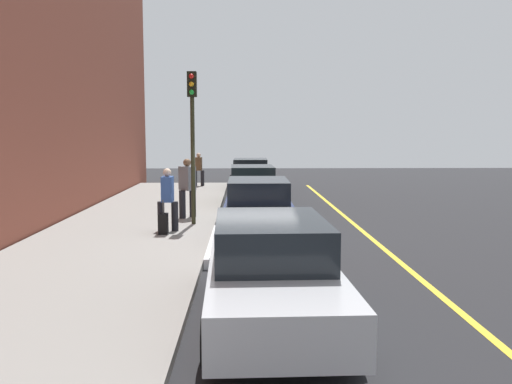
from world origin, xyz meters
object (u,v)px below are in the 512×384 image
(parked_car_silver, at_px, (271,271))
(parked_car_navy, at_px, (258,208))
(parked_car_black, at_px, (250,174))
(rolling_suitcase, at_px, (163,224))
(traffic_light_pole, at_px, (192,122))
(pedestrian_grey_coat, at_px, (187,186))
(pedestrian_blue_coat, at_px, (168,198))
(pedestrian_brown_coat, at_px, (199,168))
(parked_car_green, at_px, (252,186))

(parked_car_silver, bearing_deg, parked_car_navy, -179.91)
(parked_car_black, height_order, rolling_suitcase, parked_car_black)
(rolling_suitcase, bearing_deg, traffic_light_pole, 157.30)
(pedestrian_grey_coat, xyz_separation_m, pedestrian_blue_coat, (2.32, -0.29, -0.08))
(parked_car_black, bearing_deg, parked_car_navy, 0.33)
(parked_car_navy, bearing_deg, pedestrian_brown_coat, -168.10)
(pedestrian_grey_coat, relative_size, traffic_light_pole, 0.42)
(pedestrian_grey_coat, distance_m, pedestrian_blue_coat, 2.34)
(parked_car_black, height_order, parked_car_green, same)
(parked_car_silver, bearing_deg, pedestrian_blue_coat, -160.05)
(parked_car_black, bearing_deg, pedestrian_blue_coat, -11.22)
(parked_car_silver, relative_size, rolling_suitcase, 5.35)
(parked_car_silver, distance_m, pedestrian_grey_coat, 9.29)
(parked_car_silver, height_order, pedestrian_grey_coat, pedestrian_grey_coat)
(parked_car_black, xyz_separation_m, rolling_suitcase, (12.31, -2.42, -0.34))
(parked_car_navy, xyz_separation_m, traffic_light_pole, (-1.04, -1.84, 2.32))
(pedestrian_blue_coat, relative_size, rolling_suitcase, 1.89)
(traffic_light_pole, distance_m, rolling_suitcase, 3.14)
(pedestrian_brown_coat, height_order, traffic_light_pole, traffic_light_pole)
(parked_car_navy, bearing_deg, parked_car_black, -179.67)
(parked_car_silver, bearing_deg, traffic_light_pole, -166.66)
(pedestrian_grey_coat, bearing_deg, pedestrian_brown_coat, -177.26)
(pedestrian_grey_coat, bearing_deg, rolling_suitcase, -7.28)
(parked_car_silver, bearing_deg, rolling_suitcase, -158.31)
(parked_car_silver, distance_m, rolling_suitcase, 6.77)
(parked_car_green, bearing_deg, parked_car_black, -179.97)
(traffic_light_pole, bearing_deg, pedestrian_grey_coat, -166.33)
(parked_car_green, bearing_deg, pedestrian_brown_coat, -158.23)
(parked_car_navy, xyz_separation_m, pedestrian_grey_coat, (-2.24, -2.14, 0.37))
(pedestrian_grey_coat, distance_m, traffic_light_pole, 2.32)
(pedestrian_brown_coat, bearing_deg, parked_car_navy, 11.90)
(parked_car_black, distance_m, pedestrian_brown_coat, 2.65)
(parked_car_silver, height_order, pedestrian_brown_coat, pedestrian_brown_coat)
(pedestrian_brown_coat, bearing_deg, pedestrian_grey_coat, 2.74)
(parked_car_green, relative_size, pedestrian_blue_coat, 2.73)
(parked_car_green, distance_m, pedestrian_grey_coat, 4.35)
(parked_car_silver, distance_m, traffic_light_pole, 8.37)
(parked_car_silver, distance_m, pedestrian_blue_coat, 7.14)
(parked_car_black, xyz_separation_m, parked_car_navy, (11.81, 0.07, 0.00))
(pedestrian_grey_coat, xyz_separation_m, rolling_suitcase, (2.74, -0.35, -0.71))
(parked_car_silver, bearing_deg, pedestrian_grey_coat, -166.61)
(traffic_light_pole, height_order, rolling_suitcase, traffic_light_pole)
(parked_car_black, distance_m, parked_car_navy, 11.81)
(parked_car_silver, height_order, traffic_light_pole, traffic_light_pole)
(parked_car_green, xyz_separation_m, pedestrian_grey_coat, (3.81, -2.07, 0.37))
(parked_car_silver, relative_size, pedestrian_blue_coat, 2.83)
(parked_car_navy, xyz_separation_m, parked_car_silver, (6.78, 0.01, 0.00))
(pedestrian_brown_coat, relative_size, pedestrian_blue_coat, 0.97)
(pedestrian_brown_coat, height_order, rolling_suitcase, pedestrian_brown_coat)
(parked_car_black, bearing_deg, rolling_suitcase, -11.12)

